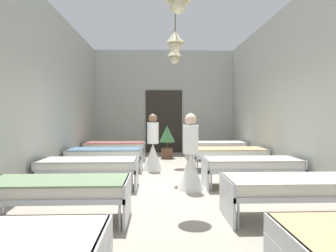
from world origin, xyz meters
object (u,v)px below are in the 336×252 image
bed_left_row_3 (105,154)px  bed_right_row_3 (229,153)px  potted_plant (167,139)px  bed_right_row_1 (294,187)px  bed_left_row_2 (89,166)px  nurse_mid_aisle (191,162)px  bed_right_row_2 (251,165)px  bed_right_row_4 (215,146)px  bed_left_row_1 (58,189)px  nurse_near_aisle (153,150)px  bed_left_row_4 (115,146)px

bed_left_row_3 → bed_right_row_3: same height
potted_plant → bed_left_row_3: bearing=-126.7°
bed_right_row_1 → bed_left_row_2: 3.75m
potted_plant → bed_right_row_1: bearing=-75.7°
bed_right_row_3 → nurse_mid_aisle: nurse_mid_aisle is taller
bed_left_row_2 → nurse_mid_aisle: size_ratio=1.28×
bed_left_row_2 → nurse_mid_aisle: (1.98, -0.20, 0.09)m
bed_left_row_2 → bed_left_row_3: same height
nurse_mid_aisle → bed_right_row_3: bearing=-78.7°
bed_right_row_2 → bed_right_row_4: (0.00, 3.80, 0.00)m
bed_left_row_1 → potted_plant: 6.29m
bed_right_row_4 → nurse_near_aisle: 2.75m
bed_left_row_3 → nurse_near_aisle: size_ratio=1.28×
bed_right_row_2 → bed_left_row_3: (-3.23, 1.90, 0.00)m
nurse_mid_aisle → bed_left_row_1: bearing=82.4°
bed_right_row_3 → bed_left_row_4: 3.75m
bed_left_row_2 → nurse_mid_aisle: 2.00m
bed_right_row_1 → nurse_near_aisle: (-1.99, 3.81, 0.09)m
nurse_mid_aisle → bed_left_row_4: bearing=-21.8°
bed_left_row_1 → bed_left_row_2: 1.90m
bed_right_row_3 → potted_plant: size_ratio=1.73×
bed_right_row_4 → nurse_mid_aisle: size_ratio=1.28×
bed_left_row_1 → bed_right_row_2: 3.75m
bed_right_row_4 → bed_right_row_1: bearing=-90.0°
bed_left_row_3 → bed_left_row_4: 1.90m
bed_left_row_3 → bed_right_row_4: same height
bed_right_row_1 → bed_right_row_4: bearing=90.0°
bed_left_row_3 → potted_plant: (1.68, 2.26, 0.21)m
nurse_near_aisle → nurse_mid_aisle: bearing=136.2°
bed_right_row_4 → bed_left_row_3: bearing=-149.5°
bed_right_row_3 → bed_right_row_4: same height
bed_left_row_4 → bed_right_row_3: bearing=-30.5°
bed_left_row_2 → potted_plant: bearing=68.0°
bed_left_row_4 → bed_right_row_4: size_ratio=1.00×
bed_right_row_2 → bed_right_row_4: same height
bed_right_row_1 → potted_plant: bearing=104.3°
bed_left_row_1 → bed_right_row_1: size_ratio=1.00×
bed_left_row_1 → nurse_near_aisle: nurse_near_aisle is taller
bed_right_row_1 → nurse_mid_aisle: 2.11m
bed_left_row_3 → nurse_near_aisle: 1.24m
bed_left_row_2 → bed_right_row_4: same height
bed_right_row_3 → bed_left_row_4: size_ratio=1.00×
bed_right_row_4 → bed_right_row_3: bearing=-90.0°
nurse_mid_aisle → bed_right_row_1: bearing=168.1°
bed_left_row_3 → bed_right_row_4: 3.75m
bed_left_row_3 → bed_left_row_4: bearing=90.0°
bed_right_row_2 → bed_left_row_3: bearing=149.5°
nurse_near_aisle → bed_left_row_4: bearing=-30.3°
bed_left_row_1 → bed_right_row_1: same height
bed_right_row_3 → bed_right_row_2: bearing=-90.0°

